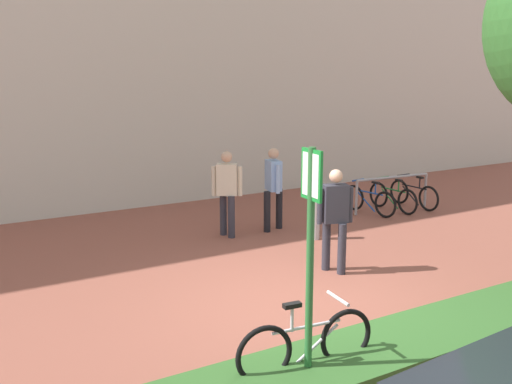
{
  "coord_description": "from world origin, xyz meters",
  "views": [
    {
      "loc": [
        -4.48,
        -6.3,
        3.29
      ],
      "look_at": [
        0.34,
        1.96,
        1.26
      ],
      "focal_mm": 40.7,
      "sensor_mm": 36.0,
      "label": 1
    }
  ],
  "objects_px": {
    "parking_sign_post": "(311,233)",
    "person_casual_tan": "(227,188)",
    "bike_at_sign": "(307,344)",
    "bollard_steel": "(316,217)",
    "bike_rack_cluster": "(392,196)",
    "person_suited_dark": "(335,214)",
    "person_shirt_white": "(273,184)"
  },
  "relations": [
    {
      "from": "bike_rack_cluster",
      "to": "person_suited_dark",
      "type": "distance_m",
      "value": 4.71
    },
    {
      "from": "bollard_steel",
      "to": "person_casual_tan",
      "type": "relative_size",
      "value": 0.52
    },
    {
      "from": "person_casual_tan",
      "to": "person_shirt_white",
      "type": "bearing_deg",
      "value": -4.05
    },
    {
      "from": "person_suited_dark",
      "to": "parking_sign_post",
      "type": "bearing_deg",
      "value": -132.26
    },
    {
      "from": "bollard_steel",
      "to": "person_casual_tan",
      "type": "bearing_deg",
      "value": 142.71
    },
    {
      "from": "bollard_steel",
      "to": "person_shirt_white",
      "type": "xyz_separation_m",
      "value": [
        -0.36,
        0.99,
        0.53
      ]
    },
    {
      "from": "bollard_steel",
      "to": "bike_at_sign",
      "type": "bearing_deg",
      "value": -127.13
    },
    {
      "from": "person_casual_tan",
      "to": "person_suited_dark",
      "type": "bearing_deg",
      "value": -78.63
    },
    {
      "from": "bike_rack_cluster",
      "to": "bollard_steel",
      "type": "distance_m",
      "value": 3.14
    },
    {
      "from": "bike_rack_cluster",
      "to": "person_suited_dark",
      "type": "height_order",
      "value": "person_suited_dark"
    },
    {
      "from": "parking_sign_post",
      "to": "bike_rack_cluster",
      "type": "distance_m",
      "value": 8.22
    },
    {
      "from": "person_casual_tan",
      "to": "parking_sign_post",
      "type": "bearing_deg",
      "value": -108.68
    },
    {
      "from": "parking_sign_post",
      "to": "person_casual_tan",
      "type": "bearing_deg",
      "value": 71.32
    },
    {
      "from": "person_shirt_white",
      "to": "parking_sign_post",
      "type": "bearing_deg",
      "value": -118.36
    },
    {
      "from": "bike_at_sign",
      "to": "bike_rack_cluster",
      "type": "xyz_separation_m",
      "value": [
        6.1,
        5.15,
        -0.0
      ]
    },
    {
      "from": "parking_sign_post",
      "to": "person_casual_tan",
      "type": "distance_m",
      "value": 5.66
    },
    {
      "from": "bike_at_sign",
      "to": "person_casual_tan",
      "type": "xyz_separation_m",
      "value": [
        1.73,
        5.2,
        0.63
      ]
    },
    {
      "from": "parking_sign_post",
      "to": "person_casual_tan",
      "type": "height_order",
      "value": "parking_sign_post"
    },
    {
      "from": "bike_rack_cluster",
      "to": "person_shirt_white",
      "type": "height_order",
      "value": "person_shirt_white"
    },
    {
      "from": "bike_rack_cluster",
      "to": "person_shirt_white",
      "type": "distance_m",
      "value": 3.39
    },
    {
      "from": "bollard_steel",
      "to": "parking_sign_post",
      "type": "bearing_deg",
      "value": -126.9
    },
    {
      "from": "person_suited_dark",
      "to": "person_casual_tan",
      "type": "relative_size",
      "value": 1.0
    },
    {
      "from": "bike_at_sign",
      "to": "bollard_steel",
      "type": "relative_size",
      "value": 1.86
    },
    {
      "from": "person_suited_dark",
      "to": "person_shirt_white",
      "type": "xyz_separation_m",
      "value": [
        0.48,
        2.66,
        0.0
      ]
    },
    {
      "from": "parking_sign_post",
      "to": "bike_at_sign",
      "type": "xyz_separation_m",
      "value": [
        0.07,
        0.12,
        -1.3
      ]
    },
    {
      "from": "bike_rack_cluster",
      "to": "person_casual_tan",
      "type": "bearing_deg",
      "value": 179.38
    },
    {
      "from": "parking_sign_post",
      "to": "bike_rack_cluster",
      "type": "relative_size",
      "value": 1.2
    },
    {
      "from": "parking_sign_post",
      "to": "person_shirt_white",
      "type": "relative_size",
      "value": 1.47
    },
    {
      "from": "person_shirt_white",
      "to": "person_suited_dark",
      "type": "bearing_deg",
      "value": -100.3
    },
    {
      "from": "parking_sign_post",
      "to": "person_casual_tan",
      "type": "relative_size",
      "value": 1.47
    },
    {
      "from": "bike_at_sign",
      "to": "person_suited_dark",
      "type": "relative_size",
      "value": 0.98
    },
    {
      "from": "bike_at_sign",
      "to": "bike_rack_cluster",
      "type": "relative_size",
      "value": 0.8
    }
  ]
}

